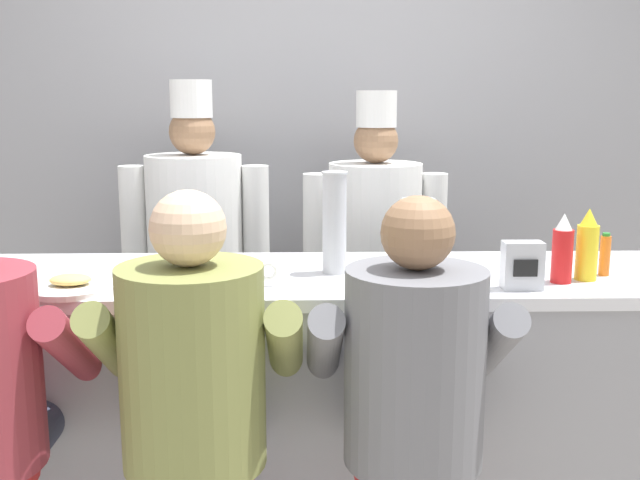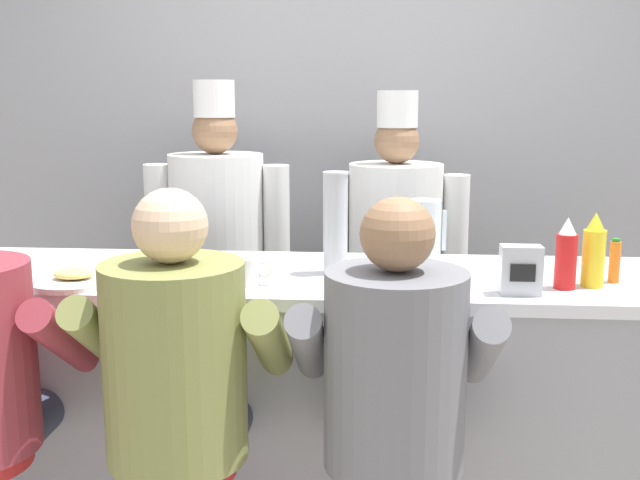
{
  "view_description": "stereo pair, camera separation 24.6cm",
  "coord_description": "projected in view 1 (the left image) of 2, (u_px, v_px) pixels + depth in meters",
  "views": [
    {
      "loc": [
        -0.08,
        -2.11,
        1.63
      ],
      "look_at": [
        -0.02,
        0.31,
        1.16
      ],
      "focal_mm": 42.0,
      "sensor_mm": 36.0,
      "label": 1
    },
    {
      "loc": [
        0.17,
        -2.11,
        1.63
      ],
      "look_at": [
        -0.02,
        0.31,
        1.16
      ],
      "focal_mm": 42.0,
      "sensor_mm": 36.0,
      "label": 2
    }
  ],
  "objects": [
    {
      "name": "cook_in_whites_far",
      "position": [
        374.0,
        258.0,
        3.38
      ],
      "size": [
        0.65,
        0.41,
        1.65
      ],
      "color": "#232328",
      "rests_on": "ground_plane"
    },
    {
      "name": "wall_back",
      "position": [
        317.0,
        153.0,
        3.74
      ],
      "size": [
        10.0,
        0.06,
        2.7
      ],
      "color": "#99999E",
      "rests_on": "ground_plane"
    },
    {
      "name": "hot_sauce_bottle_orange",
      "position": [
        605.0,
        255.0,
        2.48
      ],
      "size": [
        0.04,
        0.04,
        0.14
      ],
      "color": "orange",
      "rests_on": "diner_counter"
    },
    {
      "name": "breakfast_plate",
      "position": [
        71.0,
        286.0,
        2.29
      ],
      "size": [
        0.28,
        0.28,
        0.05
      ],
      "color": "white",
      "rests_on": "diner_counter"
    },
    {
      "name": "cook_in_whites_near",
      "position": [
        196.0,
        253.0,
        3.37
      ],
      "size": [
        0.66,
        0.43,
        1.7
      ],
      "color": "#232328",
      "rests_on": "ground_plane"
    },
    {
      "name": "diner_counter",
      "position": [
        325.0,
        417.0,
        2.62
      ],
      "size": [
        2.65,
        0.68,
        1.04
      ],
      "color": "gray",
      "rests_on": "ground_plane"
    },
    {
      "name": "cup_stack_steel",
      "position": [
        334.0,
        223.0,
        2.49
      ],
      "size": [
        0.09,
        0.09,
        0.34
      ],
      "color": "#B7BABF",
      "rests_on": "diner_counter"
    },
    {
      "name": "water_pitcher_clear",
      "position": [
        418.0,
        231.0,
        2.64
      ],
      "size": [
        0.14,
        0.12,
        0.24
      ],
      "color": "silver",
      "rests_on": "diner_counter"
    },
    {
      "name": "cereal_bowl",
      "position": [
        160.0,
        286.0,
        2.25
      ],
      "size": [
        0.15,
        0.15,
        0.05
      ],
      "color": "#B24C47",
      "rests_on": "diner_counter"
    },
    {
      "name": "mustard_bottle_yellow",
      "position": [
        587.0,
        247.0,
        2.41
      ],
      "size": [
        0.07,
        0.07,
        0.23
      ],
      "color": "yellow",
      "rests_on": "diner_counter"
    },
    {
      "name": "diner_seated_grey",
      "position": [
        412.0,
        379.0,
        2.04
      ],
      "size": [
        0.57,
        0.56,
        1.38
      ],
      "color": "#B2B5BA",
      "rests_on": "ground_plane"
    },
    {
      "name": "ketchup_bottle_red",
      "position": [
        562.0,
        251.0,
        2.38
      ],
      "size": [
        0.07,
        0.07,
        0.22
      ],
      "color": "red",
      "rests_on": "diner_counter"
    },
    {
      "name": "diner_seated_olive",
      "position": [
        195.0,
        378.0,
        2.02
      ],
      "size": [
        0.59,
        0.58,
        1.4
      ],
      "color": "#B2B5BA",
      "rests_on": "ground_plane"
    },
    {
      "name": "napkin_dispenser_chrome",
      "position": [
        522.0,
        266.0,
        2.3
      ],
      "size": [
        0.12,
        0.07,
        0.15
      ],
      "color": "silver",
      "rests_on": "diner_counter"
    },
    {
      "name": "coffee_mug_white",
      "position": [
        252.0,
        273.0,
        2.33
      ],
      "size": [
        0.13,
        0.09,
        0.09
      ],
      "color": "white",
      "rests_on": "diner_counter"
    }
  ]
}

